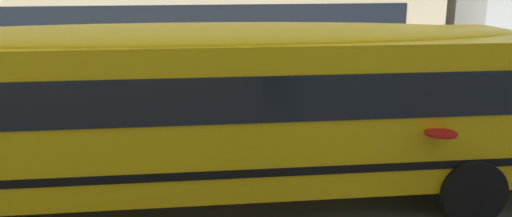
# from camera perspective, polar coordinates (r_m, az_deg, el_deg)

# --- Properties ---
(ground_plane) EXTENTS (400.00, 400.00, 0.00)m
(ground_plane) POSITION_cam_1_polar(r_m,az_deg,el_deg) (9.79, -17.54, -7.26)
(ground_plane) COLOR #54514F
(sidewalk_far) EXTENTS (120.00, 3.00, 0.01)m
(sidewalk_far) POSITION_cam_1_polar(r_m,az_deg,el_deg) (17.39, -13.74, 2.66)
(sidewalk_far) COLOR gray
(sidewalk_far) RESTS_ON ground_plane
(lane_centreline) EXTENTS (110.00, 0.16, 0.01)m
(lane_centreline) POSITION_cam_1_polar(r_m,az_deg,el_deg) (9.79, -17.54, -7.24)
(lane_centreline) COLOR silver
(lane_centreline) RESTS_ON ground_plane
(school_bus) EXTENTS (12.77, 3.27, 2.84)m
(school_bus) POSITION_cam_1_polar(r_m,az_deg,el_deg) (7.92, -6.18, 0.98)
(school_bus) COLOR yellow
(school_bus) RESTS_ON ground_plane
(parked_car_black_beside_sign) EXTENTS (3.94, 1.97, 1.64)m
(parked_car_black_beside_sign) POSITION_cam_1_polar(r_m,az_deg,el_deg) (16.80, 22.85, 4.40)
(parked_car_black_beside_sign) COLOR black
(parked_car_black_beside_sign) RESTS_ON ground_plane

